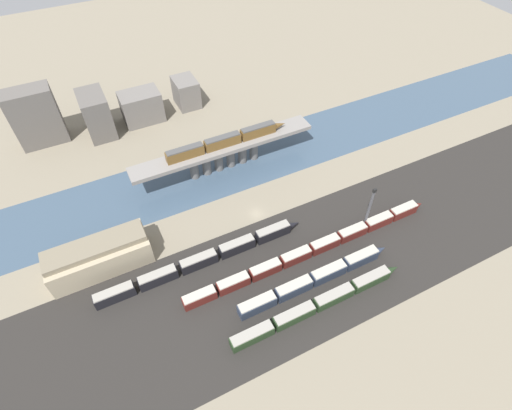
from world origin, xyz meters
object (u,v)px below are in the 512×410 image
Objects in this scene: train_yard_far at (314,249)px; train_yard_outer at (203,260)px; train_yard_mid at (315,279)px; train_yard_near at (319,304)px; train_on_bridge at (226,140)px; warehouse_building at (99,256)px; signal_tower at (369,209)px.

train_yard_far is 1.30× the size of train_yard_outer.
train_yard_mid reaches higher than train_yard_far.
train_yard_near is 34.12m from train_yard_outer.
train_on_bridge is at bearing 92.01° from train_yard_mid.
train_yard_far is at bearing -81.22° from train_on_bridge.
train_on_bridge is 0.54× the size of train_yard_far.
train_yard_near is at bearing -114.35° from train_yard_mid.
train_on_bridge is 1.58× the size of warehouse_building.
train_on_bridge is at bearing 98.78° from train_yard_far.
train_on_bridge is 0.85× the size of train_yard_near.
warehouse_building is (-50.63, 31.46, 2.81)m from train_yard_mid.
train_on_bridge is 0.71× the size of train_yard_outer.
train_yard_mid is 0.58× the size of train_yard_far.
train_yard_outer reaches higher than train_yard_mid.
train_yard_mid is at bearing -31.85° from warehouse_building.
train_yard_mid is (3.07, 6.78, 0.19)m from train_yard_near.
train_yard_far is at bearing 59.66° from train_yard_mid.
train_yard_mid is at bearing -37.73° from train_yard_outer.
train_yard_near is 1.09× the size of train_yard_mid.
train_yard_mid is (1.91, -54.25, -9.52)m from train_on_bridge.
train_yard_far is 20.09m from signal_tower.
train_yard_outer is at bearing 142.27° from train_yard_mid.
train_yard_near is 17.56m from train_yard_far.
train_yard_mid is at bearing -120.34° from train_yard_far.
train_yard_outer is 28.47m from warehouse_building.
train_on_bridge is 51.38m from signal_tower.
train_yard_outer is at bearing -123.50° from train_on_bridge.
signal_tower is at bearing 31.79° from train_yard_near.
train_on_bridge is at bearing 25.07° from warehouse_building.
warehouse_building is at bearing 164.01° from signal_tower.
signal_tower reaches higher than train_yard_outer.
train_on_bridge is 55.11m from train_yard_mid.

